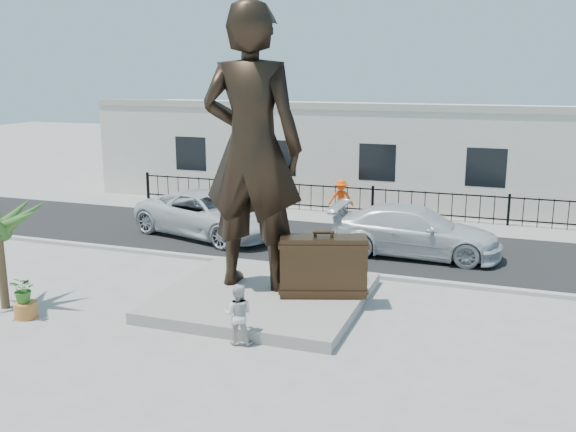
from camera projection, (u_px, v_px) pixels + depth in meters
name	position (u px, v px, depth m)	size (l,w,h in m)	color
ground	(261.00, 325.00, 15.68)	(100.00, 100.00, 0.00)	#9E9991
street	(344.00, 243.00, 23.03)	(40.00, 7.00, 0.01)	black
curb	(315.00, 270.00, 19.80)	(40.00, 0.25, 0.12)	#A5A399
far_sidewalk	(368.00, 219.00, 26.70)	(40.00, 2.50, 0.02)	#9E9991
plinth	(264.00, 297.00, 17.18)	(5.20, 5.20, 0.30)	gray
fence	(373.00, 202.00, 27.31)	(22.00, 0.10, 1.20)	black
building	(392.00, 153.00, 30.81)	(28.00, 7.00, 4.40)	silver
statue	(252.00, 148.00, 16.86)	(2.75, 1.80, 7.53)	black
suitcase	(323.00, 266.00, 16.70)	(2.24, 0.71, 1.58)	#342416
tourist	(238.00, 314.00, 14.44)	(0.69, 0.54, 1.42)	beige
car_white	(210.00, 214.00, 23.96)	(2.73, 5.92, 1.65)	silver
car_silver	(415.00, 231.00, 21.40)	(2.29, 5.64, 1.64)	silver
worker	(341.00, 199.00, 26.72)	(1.06, 0.61, 1.64)	#FA4B0D
palm_tree	(6.00, 308.00, 16.80)	(1.80, 1.80, 3.20)	#2B531E
planter	(26.00, 310.00, 16.08)	(0.56, 0.56, 0.40)	#C26F33
shrub	(24.00, 289.00, 15.96)	(0.63, 0.54, 0.70)	#347225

